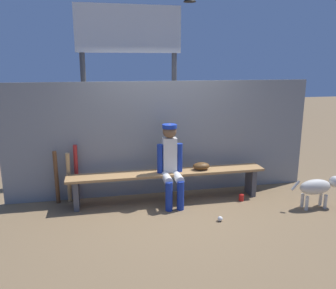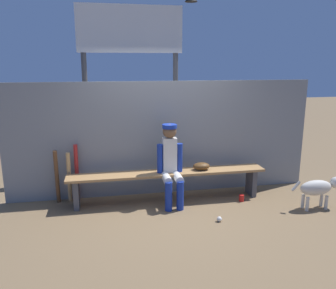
% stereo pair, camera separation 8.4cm
% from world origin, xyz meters
% --- Properties ---
extents(ground_plane, '(30.00, 30.00, 0.00)m').
position_xyz_m(ground_plane, '(0.00, 0.00, 0.00)').
color(ground_plane, brown).
extents(chainlink_fence, '(5.17, 0.03, 1.91)m').
position_xyz_m(chainlink_fence, '(0.00, 0.39, 0.96)').
color(chainlink_fence, gray).
rests_on(chainlink_fence, ground_plane).
extents(dugout_bench, '(3.19, 0.36, 0.50)m').
position_xyz_m(dugout_bench, '(0.00, 0.00, 0.40)').
color(dugout_bench, '#AD7F4C').
rests_on(dugout_bench, ground_plane).
extents(player_seated, '(0.41, 0.55, 1.27)m').
position_xyz_m(player_seated, '(0.03, -0.11, 0.69)').
color(player_seated, silver).
rests_on(player_seated, ground_plane).
extents(baseball_glove, '(0.28, 0.20, 0.12)m').
position_xyz_m(baseball_glove, '(0.55, 0.00, 0.56)').
color(baseball_glove, '#593819').
rests_on(baseball_glove, dugout_bench).
extents(bat_aluminum_red, '(0.09, 0.14, 0.95)m').
position_xyz_m(bat_aluminum_red, '(-1.44, 0.30, 0.47)').
color(bat_aluminum_red, '#B22323').
rests_on(bat_aluminum_red, ground_plane).
extents(bat_wood_tan, '(0.09, 0.18, 0.84)m').
position_xyz_m(bat_wood_tan, '(-1.56, 0.25, 0.42)').
color(bat_wood_tan, tan).
rests_on(bat_wood_tan, ground_plane).
extents(bat_wood_dark, '(0.08, 0.16, 0.88)m').
position_xyz_m(bat_wood_dark, '(-1.75, 0.24, 0.44)').
color(bat_wood_dark, brown).
rests_on(bat_wood_dark, ground_plane).
extents(baseball, '(0.07, 0.07, 0.07)m').
position_xyz_m(baseball, '(0.57, -0.89, 0.04)').
color(baseball, white).
rests_on(baseball, ground_plane).
extents(cup_on_ground, '(0.08, 0.08, 0.11)m').
position_xyz_m(cup_on_ground, '(1.17, -0.25, 0.06)').
color(cup_on_ground, red).
rests_on(cup_on_ground, ground_plane).
extents(cup_on_bench, '(0.08, 0.08, 0.11)m').
position_xyz_m(cup_on_bench, '(0.18, 0.03, 0.55)').
color(cup_on_bench, '#1E47AD').
rests_on(cup_on_bench, dugout_bench).
extents(scoreboard, '(2.26, 0.27, 3.49)m').
position_xyz_m(scoreboard, '(-0.36, 1.58, 2.45)').
color(scoreboard, '#3F3F42').
rests_on(scoreboard, ground_plane).
extents(dog, '(0.84, 0.20, 0.49)m').
position_xyz_m(dog, '(2.22, -0.74, 0.34)').
color(dog, beige).
rests_on(dog, ground_plane).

